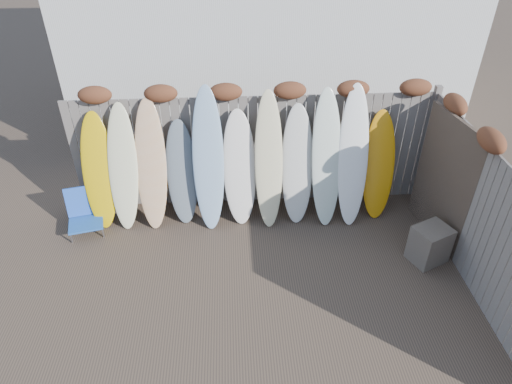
{
  "coord_description": "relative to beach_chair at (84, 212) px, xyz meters",
  "views": [
    {
      "loc": [
        -0.33,
        -4.32,
        4.88
      ],
      "look_at": [
        0.0,
        1.2,
        1.0
      ],
      "focal_mm": 32.0,
      "sensor_mm": 36.0,
      "label": 1
    }
  ],
  "objects": [
    {
      "name": "ground",
      "position": [
        2.78,
        -1.75,
        -0.33
      ],
      "size": [
        80.0,
        80.0,
        0.0
      ],
      "primitive_type": "plane",
      "color": "#493A2D"
    },
    {
      "name": "back_fence",
      "position": [
        2.84,
        0.64,
        0.85
      ],
      "size": [
        6.05,
        0.28,
        2.24
      ],
      "color": "slate",
      "rests_on": "ground"
    },
    {
      "name": "right_fence",
      "position": [
        5.78,
        -1.5,
        0.81
      ],
      "size": [
        0.28,
        4.4,
        2.24
      ],
      "color": "slate",
      "rests_on": "ground"
    },
    {
      "name": "beach_chair",
      "position": [
        0.0,
        0.0,
        0.0
      ],
      "size": [
        0.65,
        0.67,
        0.71
      ],
      "color": "#2359AF",
      "rests_on": "ground"
    },
    {
      "name": "wooden_crate",
      "position": [
        5.38,
        -1.08,
        -0.03
      ],
      "size": [
        0.64,
        0.6,
        0.6
      ],
      "primitive_type": "cube",
      "rotation": [
        0.0,
        0.0,
        0.42
      ],
      "color": "#6A5D4F",
      "rests_on": "ground"
    },
    {
      "name": "lattice_panel",
      "position": [
        5.68,
        -0.46,
        0.69
      ],
      "size": [
        0.29,
        1.35,
        2.05
      ],
      "primitive_type": "cube",
      "rotation": [
        0.0,
        0.0,
        0.17
      ],
      "color": "#46372A",
      "rests_on": "ground"
    },
    {
      "name": "surfboard_0",
      "position": [
        0.29,
        0.26,
        0.61
      ],
      "size": [
        0.53,
        0.67,
        1.87
      ],
      "primitive_type": "ellipsoid",
      "rotation": [
        -0.31,
        0.0,
        0.01
      ],
      "color": "#EABA08",
      "rests_on": "ground"
    },
    {
      "name": "surfboard_1",
      "position": [
        0.7,
        0.23,
        0.68
      ],
      "size": [
        0.54,
        0.76,
        2.01
      ],
      "primitive_type": "ellipsoid",
      "rotation": [
        -0.31,
        0.0,
        -0.09
      ],
      "color": "#F8F5C0",
      "rests_on": "ground"
    },
    {
      "name": "surfboard_2",
      "position": [
        1.15,
        0.23,
        0.71
      ],
      "size": [
        0.54,
        0.76,
        2.08
      ],
      "primitive_type": "ellipsoid",
      "rotation": [
        -0.31,
        0.0,
        -0.05
      ],
      "color": "#FFC58F",
      "rests_on": "ground"
    },
    {
      "name": "surfboard_3",
      "position": [
        1.62,
        0.28,
        0.52
      ],
      "size": [
        0.54,
        0.64,
        1.7
      ],
      "primitive_type": "ellipsoid",
      "rotation": [
        -0.31,
        0.0,
        0.07
      ],
      "color": "slate",
      "rests_on": "ground"
    },
    {
      "name": "surfboard_4",
      "position": [
        2.07,
        0.19,
        0.8
      ],
      "size": [
        0.51,
        0.8,
        2.27
      ],
      "primitive_type": "ellipsoid",
      "rotation": [
        -0.31,
        0.0,
        -0.01
      ],
      "color": "#8EAFCF",
      "rests_on": "ground"
    },
    {
      "name": "surfboard_5",
      "position": [
        2.56,
        0.23,
        0.6
      ],
      "size": [
        0.57,
        0.69,
        1.87
      ],
      "primitive_type": "ellipsoid",
      "rotation": [
        -0.31,
        0.0,
        0.04
      ],
      "color": "white",
      "rests_on": "ground"
    },
    {
      "name": "surfboard_6",
      "position": [
        3.03,
        0.17,
        0.76
      ],
      "size": [
        0.45,
        0.77,
        2.18
      ],
      "primitive_type": "ellipsoid",
      "rotation": [
        -0.31,
        0.0,
        -0.0
      ],
      "color": "beige",
      "rests_on": "ground"
    },
    {
      "name": "surfboard_7",
      "position": [
        3.51,
        0.22,
        0.64
      ],
      "size": [
        0.54,
        0.7,
        1.93
      ],
      "primitive_type": "ellipsoid",
      "rotation": [
        -0.31,
        0.0,
        -0.03
      ],
      "color": "silver",
      "rests_on": "ground"
    },
    {
      "name": "surfboard_8",
      "position": [
        3.97,
        0.17,
        0.77
      ],
      "size": [
        0.51,
        0.79,
        2.2
      ],
      "primitive_type": "ellipsoid",
      "rotation": [
        -0.31,
        0.0,
        0.03
      ],
      "color": "silver",
      "rests_on": "ground"
    },
    {
      "name": "surfboard_9",
      "position": [
        4.4,
        0.16,
        0.8
      ],
      "size": [
        0.52,
        0.81,
        2.25
      ],
      "primitive_type": "ellipsoid",
      "rotation": [
        -0.31,
        0.0,
        -0.05
      ],
      "color": "white",
      "rests_on": "ground"
    },
    {
      "name": "surfboard_10",
      "position": [
        4.88,
        0.24,
        0.57
      ],
      "size": [
        0.56,
        0.67,
        1.79
      ],
      "primitive_type": "ellipsoid",
      "rotation": [
        -0.31,
        0.0,
        -0.05
      ],
      "color": "orange",
      "rests_on": "ground"
    }
  ]
}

